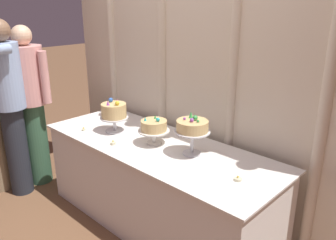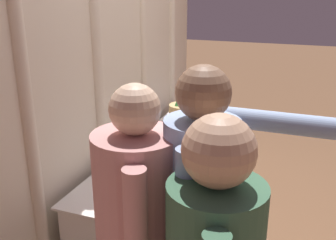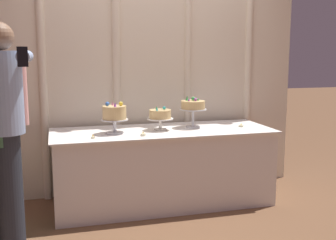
# 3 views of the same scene
# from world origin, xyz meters

# --- Properties ---
(ground_plane) EXTENTS (24.00, 24.00, 0.00)m
(ground_plane) POSITION_xyz_m (0.00, 0.00, 0.00)
(ground_plane) COLOR brown
(draped_curtain) EXTENTS (3.27, 0.16, 2.81)m
(draped_curtain) POSITION_xyz_m (-0.01, 0.57, 1.48)
(draped_curtain) COLOR beige
(draped_curtain) RESTS_ON ground_plane
(cake_table) EXTENTS (2.15, 0.79, 0.75)m
(cake_table) POSITION_xyz_m (0.00, 0.10, 0.37)
(cake_table) COLOR white
(cake_table) RESTS_ON ground_plane
(cake_display_leftmost) EXTENTS (0.25, 0.25, 0.30)m
(cake_display_leftmost) POSITION_xyz_m (-0.48, 0.05, 0.93)
(cake_display_leftmost) COLOR silver
(cake_display_leftmost) RESTS_ON cake_table
(cake_display_center) EXTENTS (0.26, 0.26, 0.23)m
(cake_display_center) POSITION_xyz_m (-0.03, 0.10, 0.89)
(cake_display_center) COLOR silver
(cake_display_center) RESTS_ON cake_table
(cake_display_rightmost) EXTENTS (0.27, 0.27, 0.32)m
(cake_display_rightmost) POSITION_xyz_m (0.33, 0.16, 0.96)
(cake_display_rightmost) COLOR silver
(cake_display_rightmost) RESTS_ON cake_table
(tealight_far_left) EXTENTS (0.04, 0.04, 0.03)m
(tealight_far_left) POSITION_xyz_m (-0.70, -0.13, 0.76)
(tealight_far_left) COLOR beige
(tealight_far_left) RESTS_ON cake_table
(tealight_near_left) EXTENTS (0.05, 0.05, 0.04)m
(tealight_near_left) POSITION_xyz_m (-0.25, -0.15, 0.76)
(tealight_near_left) COLOR beige
(tealight_near_left) RESTS_ON cake_table
(tealight_near_right) EXTENTS (0.05, 0.05, 0.03)m
(tealight_near_right) POSITION_xyz_m (0.81, 0.05, 0.76)
(tealight_near_right) COLOR beige
(tealight_near_right) RESTS_ON cake_table
(guest_girl_blue_dress) EXTENTS (0.46, 0.69, 1.71)m
(guest_girl_blue_dress) POSITION_xyz_m (-1.37, -0.49, 0.97)
(guest_girl_blue_dress) COLOR #282D38
(guest_girl_blue_dress) RESTS_ON ground_plane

